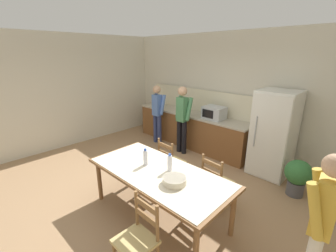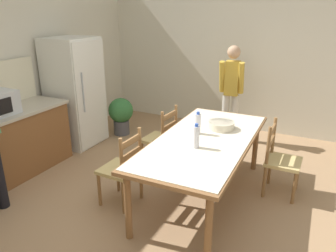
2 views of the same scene
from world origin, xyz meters
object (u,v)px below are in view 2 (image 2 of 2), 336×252
(refrigerator, at_px, (75,92))
(dining_table, at_px, (204,144))
(chair_side_far_left, at_px, (122,169))
(person_by_table, at_px, (231,89))
(chair_side_near_right, at_px, (280,160))
(bottle_near_centre, at_px, (196,137))
(serving_bowl, at_px, (221,125))
(bottle_off_centre, at_px, (198,124))
(chair_side_far_right, at_px, (161,139))
(potted_plant, at_px, (121,114))

(refrigerator, distance_m, dining_table, 2.60)
(chair_side_far_left, xyz_separation_m, person_by_table, (2.48, -0.53, 0.46))
(chair_side_near_right, xyz_separation_m, person_by_table, (1.44, 1.05, 0.46))
(bottle_near_centre, distance_m, serving_bowl, 0.68)
(dining_table, distance_m, bottle_off_centre, 0.26)
(serving_bowl, distance_m, person_by_table, 1.60)
(chair_side_far_right, bearing_deg, dining_table, 63.72)
(refrigerator, bearing_deg, chair_side_near_right, -92.92)
(person_by_table, distance_m, potted_plant, 1.98)
(serving_bowl, height_order, potted_plant, serving_bowl)
(refrigerator, xyz_separation_m, chair_side_near_right, (-0.17, -3.29, -0.43))
(chair_side_far_left, bearing_deg, bottle_near_centre, 108.68)
(bottle_off_centre, xyz_separation_m, chair_side_far_right, (0.37, 0.68, -0.45))
(bottle_near_centre, height_order, person_by_table, person_by_table)
(chair_side_far_right, relative_size, person_by_table, 0.57)
(chair_side_near_right, bearing_deg, bottle_off_centre, 113.72)
(bottle_off_centre, relative_size, person_by_table, 0.17)
(chair_side_far_right, height_order, person_by_table, person_by_table)
(bottle_off_centre, relative_size, chair_side_far_left, 0.30)
(serving_bowl, bearing_deg, refrigerator, 83.46)
(chair_side_far_right, bearing_deg, person_by_table, 163.98)
(refrigerator, bearing_deg, person_by_table, -60.41)
(chair_side_far_left, bearing_deg, chair_side_far_right, -176.99)
(bottle_off_centre, relative_size, potted_plant, 0.40)
(bottle_off_centre, bearing_deg, chair_side_far_right, 61.28)
(chair_side_near_right, bearing_deg, serving_bowl, 99.70)
(bottle_near_centre, height_order, bottle_off_centre, same)
(dining_table, bearing_deg, refrigerator, 74.65)
(refrigerator, height_order, person_by_table, refrigerator)
(refrigerator, xyz_separation_m, chair_side_far_right, (-0.20, -1.69, -0.43))
(refrigerator, height_order, chair_side_far_right, refrigerator)
(dining_table, xyz_separation_m, chair_side_far_right, (0.48, 0.81, -0.26))
(dining_table, xyz_separation_m, person_by_table, (1.96, 0.26, 0.20))
(potted_plant, bearing_deg, chair_side_near_right, -105.85)
(serving_bowl, distance_m, chair_side_far_left, 1.31)
(bottle_near_centre, xyz_separation_m, bottle_off_centre, (0.39, 0.14, 0.00))
(dining_table, distance_m, chair_side_near_right, 0.98)
(bottle_near_centre, xyz_separation_m, potted_plant, (1.61, 2.08, -0.51))
(dining_table, height_order, potted_plant, dining_table)
(chair_side_far_left, bearing_deg, bottle_off_centre, 135.38)
(refrigerator, relative_size, potted_plant, 2.62)
(chair_side_near_right, bearing_deg, dining_table, 122.98)
(bottle_near_centre, xyz_separation_m, chair_side_far_right, (0.76, 0.82, -0.45))
(chair_side_far_right, height_order, potted_plant, chair_side_far_right)
(potted_plant, bearing_deg, person_by_table, -70.92)
(refrigerator, distance_m, serving_bowl, 2.59)
(chair_side_near_right, xyz_separation_m, potted_plant, (0.81, 2.86, -0.06))
(person_by_table, bearing_deg, chair_side_near_right, 30.24)
(refrigerator, height_order, serving_bowl, refrigerator)
(chair_side_far_left, relative_size, potted_plant, 1.36)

